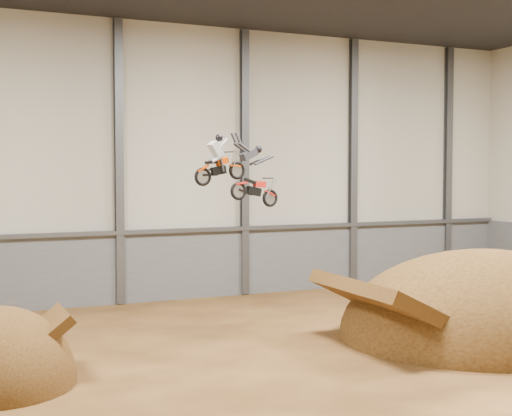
{
  "coord_description": "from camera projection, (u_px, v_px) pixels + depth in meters",
  "views": [
    {
      "loc": [
        -11.41,
        -19.73,
        6.58
      ],
      "look_at": [
        -0.82,
        4.0,
        5.22
      ],
      "focal_mm": 50.0,
      "sensor_mm": 36.0,
      "label": 1
    }
  ],
  "objects": [
    {
      "name": "steel_column_2",
      "position": [
        119.0,
        162.0,
        34.76
      ],
      "size": [
        0.4,
        0.36,
        13.9
      ],
      "primitive_type": "cube",
      "color": "#47494F",
      "rests_on": "ground"
    },
    {
      "name": "fmx_rider_a",
      "position": [
        221.0,
        156.0,
        24.91
      ],
      "size": [
        2.39,
        1.14,
        2.13
      ],
      "primitive_type": null,
      "rotation": [
        0.0,
        -0.16,
        0.17
      ],
      "color": "#DB4200"
    },
    {
      "name": "lower_band_back",
      "position": [
        184.0,
        265.0,
        36.48
      ],
      "size": [
        39.8,
        0.18,
        3.5
      ],
      "primitive_type": "cube",
      "color": "slate",
      "rests_on": "ground"
    },
    {
      "name": "landing_ramp",
      "position": [
        485.0,
        336.0,
        28.45
      ],
      "size": [
        11.95,
        10.57,
        6.89
      ],
      "primitive_type": "ellipsoid",
      "color": "#3A240E",
      "rests_on": "ground"
    },
    {
      "name": "steel_column_4",
      "position": [
        353.0,
        163.0,
        40.18
      ],
      "size": [
        0.4,
        0.36,
        13.9
      ],
      "primitive_type": "cube",
      "color": "#47494F",
      "rests_on": "ground"
    },
    {
      "name": "steel_column_5",
      "position": [
        448.0,
        164.0,
        42.89
      ],
      "size": [
        0.4,
        0.36,
        13.9
      ],
      "primitive_type": "cube",
      "color": "#47494F",
      "rests_on": "ground"
    },
    {
      "name": "back_wall",
      "position": [
        183.0,
        163.0,
        36.3
      ],
      "size": [
        40.0,
        0.1,
        14.0
      ],
      "primitive_type": "cube",
      "color": "beige",
      "rests_on": "ground"
    },
    {
      "name": "steel_column_3",
      "position": [
        244.0,
        163.0,
        37.47
      ],
      "size": [
        0.4,
        0.36,
        13.9
      ],
      "primitive_type": "cube",
      "color": "#47494F",
      "rests_on": "ground"
    },
    {
      "name": "steel_rail",
      "position": [
        185.0,
        230.0,
        36.25
      ],
      "size": [
        39.8,
        0.35,
        0.2
      ],
      "primitive_type": "cube",
      "color": "#47494F",
      "rests_on": "lower_band_back"
    },
    {
      "name": "floor",
      "position": [
        330.0,
        375.0,
        22.98
      ],
      "size": [
        40.0,
        40.0,
        0.0
      ],
      "primitive_type": "plane",
      "color": "#4A2D13",
      "rests_on": "ground"
    },
    {
      "name": "fmx_rider_b",
      "position": [
        253.0,
        171.0,
        26.75
      ],
      "size": [
        3.36,
        1.37,
        2.95
      ],
      "primitive_type": null,
      "rotation": [
        0.0,
        0.2,
        0.18
      ],
      "color": "red"
    }
  ]
}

